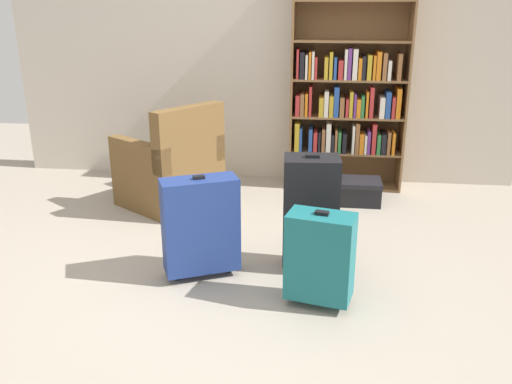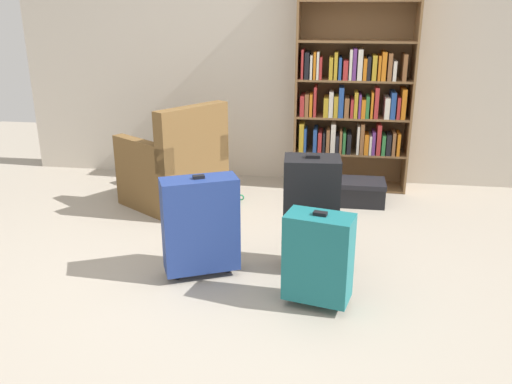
% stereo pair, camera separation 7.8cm
% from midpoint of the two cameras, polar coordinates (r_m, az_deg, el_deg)
% --- Properties ---
extents(ground_plane, '(8.62, 8.62, 0.00)m').
position_cam_midpoint_polar(ground_plane, '(3.49, -4.31, -9.31)').
color(ground_plane, '#9E9384').
extents(back_wall, '(4.92, 0.10, 2.60)m').
position_cam_midpoint_polar(back_wall, '(5.29, 0.18, 15.38)').
color(back_wall, beige).
rests_on(back_wall, ground).
extents(bookshelf, '(1.05, 0.33, 2.03)m').
position_cam_midpoint_polar(bookshelf, '(5.05, 9.42, 12.14)').
color(bookshelf, brown).
rests_on(bookshelf, ground).
extents(armchair, '(0.97, 0.97, 0.90)m').
position_cam_midpoint_polar(armchair, '(4.69, -9.49, 2.32)').
color(armchair, brown).
rests_on(armchair, ground).
extents(mug, '(0.12, 0.08, 0.10)m').
position_cam_midpoint_polar(mug, '(4.75, -3.04, -0.62)').
color(mug, '#1E7F4C').
rests_on(mug, ground).
extents(storage_box, '(0.51, 0.31, 0.21)m').
position_cam_midpoint_polar(storage_box, '(4.80, 9.72, 0.17)').
color(storage_box, black).
rests_on(storage_box, ground).
extents(suitcase_black, '(0.37, 0.27, 0.79)m').
position_cam_midpoint_polar(suitcase_black, '(3.47, 5.20, -2.03)').
color(suitcase_black, black).
rests_on(suitcase_black, ground).
extents(suitcase_navy_blue, '(0.51, 0.38, 0.68)m').
position_cam_midpoint_polar(suitcase_navy_blue, '(3.40, -6.60, -3.54)').
color(suitcase_navy_blue, navy).
rests_on(suitcase_navy_blue, ground).
extents(suitcase_teal, '(0.42, 0.29, 0.59)m').
position_cam_midpoint_polar(suitcase_teal, '(3.10, 6.13, -6.88)').
color(suitcase_teal, '#19666B').
rests_on(suitcase_teal, ground).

